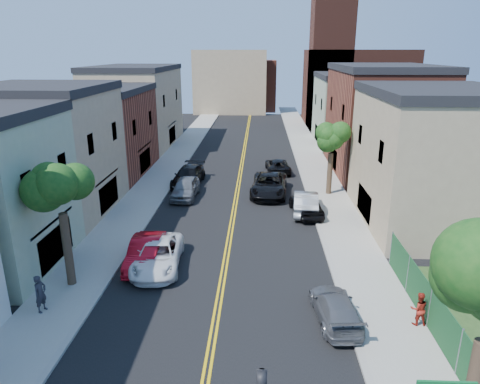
# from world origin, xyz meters

# --- Properties ---
(sidewalk_left) EXTENTS (3.20, 100.00, 0.15)m
(sidewalk_left) POSITION_xyz_m (-7.90, 40.00, 0.07)
(sidewalk_left) COLOR gray
(sidewalk_left) RESTS_ON ground
(sidewalk_right) EXTENTS (3.20, 100.00, 0.15)m
(sidewalk_right) POSITION_xyz_m (7.90, 40.00, 0.07)
(sidewalk_right) COLOR gray
(sidewalk_right) RESTS_ON ground
(curb_left) EXTENTS (0.30, 100.00, 0.15)m
(curb_left) POSITION_xyz_m (-6.15, 40.00, 0.07)
(curb_left) COLOR gray
(curb_left) RESTS_ON ground
(curb_right) EXTENTS (0.30, 100.00, 0.15)m
(curb_right) POSITION_xyz_m (6.15, 40.00, 0.07)
(curb_right) COLOR gray
(curb_right) RESTS_ON ground
(bldg_left_tan_near) EXTENTS (9.00, 10.00, 9.00)m
(bldg_left_tan_near) POSITION_xyz_m (-14.00, 25.00, 4.50)
(bldg_left_tan_near) COLOR #998466
(bldg_left_tan_near) RESTS_ON ground
(bldg_left_brick) EXTENTS (9.00, 12.00, 8.00)m
(bldg_left_brick) POSITION_xyz_m (-14.00, 36.00, 4.00)
(bldg_left_brick) COLOR brown
(bldg_left_brick) RESTS_ON ground
(bldg_left_tan_far) EXTENTS (9.00, 16.00, 9.50)m
(bldg_left_tan_far) POSITION_xyz_m (-14.00, 50.00, 4.75)
(bldg_left_tan_far) COLOR #998466
(bldg_left_tan_far) RESTS_ON ground
(bldg_right_tan) EXTENTS (9.00, 12.00, 9.00)m
(bldg_right_tan) POSITION_xyz_m (14.00, 24.00, 4.50)
(bldg_right_tan) COLOR #998466
(bldg_right_tan) RESTS_ON ground
(bldg_right_brick) EXTENTS (9.00, 14.00, 10.00)m
(bldg_right_brick) POSITION_xyz_m (14.00, 38.00, 5.00)
(bldg_right_brick) COLOR brown
(bldg_right_brick) RESTS_ON ground
(bldg_right_palegrn) EXTENTS (9.00, 12.00, 8.50)m
(bldg_right_palegrn) POSITION_xyz_m (14.00, 52.00, 4.25)
(bldg_right_palegrn) COLOR gray
(bldg_right_palegrn) RESTS_ON ground
(church) EXTENTS (16.20, 14.20, 22.60)m
(church) POSITION_xyz_m (16.33, 67.07, 7.24)
(church) COLOR #4C2319
(church) RESTS_ON ground
(backdrop_left) EXTENTS (14.00, 8.00, 12.00)m
(backdrop_left) POSITION_xyz_m (-4.00, 82.00, 6.00)
(backdrop_left) COLOR #998466
(backdrop_left) RESTS_ON ground
(backdrop_center) EXTENTS (10.00, 8.00, 10.00)m
(backdrop_center) POSITION_xyz_m (0.00, 86.00, 5.00)
(backdrop_center) COLOR brown
(backdrop_center) RESTS_ON ground
(fence_right) EXTENTS (0.04, 15.00, 1.90)m
(fence_right) POSITION_xyz_m (9.50, 9.50, 1.10)
(fence_right) COLOR #143F1E
(fence_right) RESTS_ON sidewalk_right
(tree_left_mid) EXTENTS (5.20, 5.20, 9.29)m
(tree_left_mid) POSITION_xyz_m (-7.88, 14.01, 6.58)
(tree_left_mid) COLOR #3B281D
(tree_left_mid) RESTS_ON sidewalk_left
(tree_right_far) EXTENTS (4.40, 4.40, 8.03)m
(tree_right_far) POSITION_xyz_m (7.92, 30.01, 5.76)
(tree_right_far) COLOR #3B281D
(tree_right_far) RESTS_ON sidewalk_right
(red_sedan) EXTENTS (1.82, 4.82, 1.57)m
(red_sedan) POSITION_xyz_m (-4.58, 16.56, 0.79)
(red_sedan) COLOR #AE0B19
(red_sedan) RESTS_ON ground
(white_pickup) EXTENTS (2.93, 5.68, 1.53)m
(white_pickup) POSITION_xyz_m (-3.80, 16.26, 0.77)
(white_pickup) COLOR white
(white_pickup) RESTS_ON ground
(grey_car_left) EXTENTS (2.11, 4.96, 1.67)m
(grey_car_left) POSITION_xyz_m (-4.29, 28.80, 0.84)
(grey_car_left) COLOR slate
(grey_car_left) RESTS_ON ground
(black_car_left) EXTENTS (2.83, 5.89, 1.65)m
(black_car_left) POSITION_xyz_m (-4.63, 32.53, 0.83)
(black_car_left) COLOR black
(black_car_left) RESTS_ON ground
(grey_car_right) EXTENTS (2.18, 4.59, 1.29)m
(grey_car_right) POSITION_xyz_m (5.50, 11.52, 0.65)
(grey_car_right) COLOR #54565B
(grey_car_right) RESTS_ON ground
(black_car_right) EXTENTS (2.55, 4.98, 1.62)m
(black_car_right) POSITION_xyz_m (5.50, 25.17, 0.81)
(black_car_right) COLOR black
(black_car_right) RESTS_ON ground
(silver_car_right) EXTENTS (2.19, 5.23, 1.68)m
(silver_car_right) POSITION_xyz_m (5.50, 25.59, 0.84)
(silver_car_right) COLOR #A6A9AD
(silver_car_right) RESTS_ON ground
(dark_car_right_far) EXTENTS (2.61, 5.06, 1.36)m
(dark_car_right_far) POSITION_xyz_m (3.80, 37.26, 0.68)
(dark_car_right_far) COLOR black
(dark_car_right_far) RESTS_ON ground
(black_suv_lane) EXTENTS (3.39, 6.56, 1.77)m
(black_suv_lane) POSITION_xyz_m (2.78, 29.86, 0.88)
(black_suv_lane) COLOR black
(black_suv_lane) RESTS_ON ground
(pedestrian_left) EXTENTS (0.60, 0.76, 1.83)m
(pedestrian_left) POSITION_xyz_m (-8.22, 11.42, 1.07)
(pedestrian_left) COLOR #25252C
(pedestrian_left) RESTS_ON sidewalk_left
(pedestrian_right) EXTENTS (0.78, 0.62, 1.58)m
(pedestrian_right) POSITION_xyz_m (9.10, 11.17, 0.94)
(pedestrian_right) COLOR maroon
(pedestrian_right) RESTS_ON sidewalk_right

